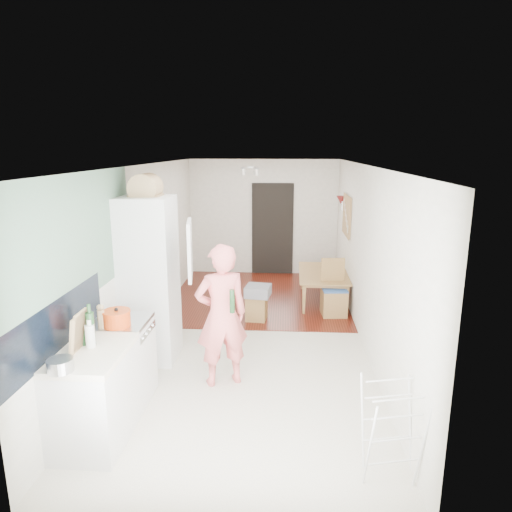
# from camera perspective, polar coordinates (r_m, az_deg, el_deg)

# --- Properties ---
(room_shell) EXTENTS (3.20, 7.00, 2.50)m
(room_shell) POSITION_cam_1_polar(r_m,az_deg,el_deg) (6.51, -0.55, 0.19)
(room_shell) COLOR white
(room_shell) RESTS_ON ground
(floor) EXTENTS (3.20, 7.00, 0.01)m
(floor) POSITION_cam_1_polar(r_m,az_deg,el_deg) (6.91, -0.53, -9.95)
(floor) COLOR silver
(floor) RESTS_ON ground
(wood_floor_overlay) EXTENTS (3.20, 3.30, 0.01)m
(wood_floor_overlay) POSITION_cam_1_polar(r_m,az_deg,el_deg) (8.63, 0.38, -5.04)
(wood_floor_overlay) COLOR #5F1B12
(wood_floor_overlay) RESTS_ON room_shell
(sage_wall_panel) EXTENTS (0.02, 3.00, 1.30)m
(sage_wall_panel) POSITION_cam_1_polar(r_m,az_deg,el_deg) (4.87, -21.43, 1.95)
(sage_wall_panel) COLOR slate
(sage_wall_panel) RESTS_ON room_shell
(tile_splashback) EXTENTS (0.02, 1.90, 0.50)m
(tile_splashback) POSITION_cam_1_polar(r_m,az_deg,el_deg) (4.58, -23.50, -8.07)
(tile_splashback) COLOR black
(tile_splashback) RESTS_ON room_shell
(doorway_recess) EXTENTS (0.90, 0.04, 2.00)m
(doorway_recess) POSITION_cam_1_polar(r_m,az_deg,el_deg) (9.96, 2.08, 3.36)
(doorway_recess) COLOR black
(doorway_recess) RESTS_ON room_shell
(base_cabinet) EXTENTS (0.60, 0.90, 0.86)m
(base_cabinet) POSITION_cam_1_polar(r_m,az_deg,el_deg) (4.76, -19.48, -16.43)
(base_cabinet) COLOR silver
(base_cabinet) RESTS_ON room_shell
(worktop) EXTENTS (0.62, 0.92, 0.06)m
(worktop) POSITION_cam_1_polar(r_m,az_deg,el_deg) (4.56, -19.94, -11.39)
(worktop) COLOR white
(worktop) RESTS_ON room_shell
(range_cooker) EXTENTS (0.60, 0.60, 0.88)m
(range_cooker) POSITION_cam_1_polar(r_m,az_deg,el_deg) (5.37, -16.34, -12.51)
(range_cooker) COLOR silver
(range_cooker) RESTS_ON room_shell
(cooker_top) EXTENTS (0.60, 0.60, 0.04)m
(cooker_top) POSITION_cam_1_polar(r_m,az_deg,el_deg) (5.19, -16.67, -7.93)
(cooker_top) COLOR #B5B5B7
(cooker_top) RESTS_ON room_shell
(fridge_housing) EXTENTS (0.66, 0.66, 2.15)m
(fridge_housing) POSITION_cam_1_polar(r_m,az_deg,el_deg) (6.04, -13.22, -2.94)
(fridge_housing) COLOR silver
(fridge_housing) RESTS_ON room_shell
(fridge_door) EXTENTS (0.14, 0.56, 0.70)m
(fridge_door) POSITION_cam_1_polar(r_m,az_deg,el_deg) (5.49, -8.28, 0.76)
(fridge_door) COLOR silver
(fridge_door) RESTS_ON room_shell
(fridge_interior) EXTENTS (0.02, 0.52, 0.66)m
(fridge_interior) POSITION_cam_1_polar(r_m,az_deg,el_deg) (5.84, -10.56, 1.44)
(fridge_interior) COLOR white
(fridge_interior) RESTS_ON room_shell
(pinboard) EXTENTS (0.03, 0.90, 0.70)m
(pinboard) POSITION_cam_1_polar(r_m,az_deg,el_deg) (8.38, 11.30, 5.00)
(pinboard) COLOR tan
(pinboard) RESTS_ON room_shell
(pinboard_frame) EXTENTS (0.00, 0.94, 0.74)m
(pinboard_frame) POSITION_cam_1_polar(r_m,az_deg,el_deg) (8.38, 11.20, 5.01)
(pinboard_frame) COLOR olive
(pinboard_frame) RESTS_ON room_shell
(wall_sconce) EXTENTS (0.18, 0.18, 0.16)m
(wall_sconce) POSITION_cam_1_polar(r_m,az_deg,el_deg) (8.99, 10.58, 6.88)
(wall_sconce) COLOR maroon
(wall_sconce) RESTS_ON room_shell
(person) EXTENTS (0.86, 0.72, 2.00)m
(person) POSITION_cam_1_polar(r_m,az_deg,el_deg) (5.27, -4.35, -5.87)
(person) COLOR #F37170
(person) RESTS_ON floor
(dining_table) EXTENTS (0.75, 1.33, 0.46)m
(dining_table) POSITION_cam_1_polar(r_m,az_deg,el_deg) (8.39, 8.53, -4.12)
(dining_table) COLOR olive
(dining_table) RESTS_ON floor
(dining_chair) EXTENTS (0.43, 0.43, 0.94)m
(dining_chair) POSITION_cam_1_polar(r_m,az_deg,el_deg) (7.66, 9.76, -4.01)
(dining_chair) COLOR olive
(dining_chair) RESTS_ON floor
(stool) EXTENTS (0.35, 0.35, 0.42)m
(stool) POSITION_cam_1_polar(r_m,az_deg,el_deg) (7.43, 0.08, -6.50)
(stool) COLOR olive
(stool) RESTS_ON floor
(grey_drape) EXTENTS (0.43, 0.43, 0.17)m
(grey_drape) POSITION_cam_1_polar(r_m,az_deg,el_deg) (7.32, 0.25, -4.39)
(grey_drape) COLOR gray
(grey_drape) RESTS_ON stool
(drying_rack) EXTENTS (0.50, 0.47, 0.84)m
(drying_rack) POSITION_cam_1_polar(r_m,az_deg,el_deg) (4.24, 16.51, -20.40)
(drying_rack) COLOR silver
(drying_rack) RESTS_ON floor
(bread_bin) EXTENTS (0.42, 0.40, 0.20)m
(bread_bin) POSITION_cam_1_polar(r_m,az_deg,el_deg) (5.87, -13.63, 8.26)
(bread_bin) COLOR tan
(bread_bin) RESTS_ON fridge_housing
(red_casserole) EXTENTS (0.35, 0.35, 0.17)m
(red_casserole) POSITION_cam_1_polar(r_m,az_deg,el_deg) (5.01, -17.01, -7.46)
(red_casserole) COLOR #DA4312
(red_casserole) RESTS_ON cooker_top
(steel_pan) EXTENTS (0.22, 0.22, 0.11)m
(steel_pan) POSITION_cam_1_polar(r_m,az_deg,el_deg) (4.23, -23.26, -12.42)
(steel_pan) COLOR #B5B5B7
(steel_pan) RESTS_ON worktop
(held_bottle) EXTENTS (0.06, 0.06, 0.27)m
(held_bottle) POSITION_cam_1_polar(r_m,az_deg,el_deg) (5.05, -3.01, -5.66)
(held_bottle) COLOR #1D401F
(held_bottle) RESTS_ON person
(bottle_a) EXTENTS (0.09, 0.09, 0.33)m
(bottle_a) POSITION_cam_1_polar(r_m,az_deg,el_deg) (4.59, -19.97, -8.59)
(bottle_a) COLOR #1D401F
(bottle_a) RESTS_ON worktop
(bottle_b) EXTENTS (0.08, 0.08, 0.27)m
(bottle_b) POSITION_cam_1_polar(r_m,az_deg,el_deg) (4.64, -20.84, -8.83)
(bottle_b) COLOR #1D401F
(bottle_b) RESTS_ON worktop
(bottle_c) EXTENTS (0.11, 0.11, 0.22)m
(bottle_c) POSITION_cam_1_polar(r_m,az_deg,el_deg) (4.58, -20.02, -9.39)
(bottle_c) COLOR silver
(bottle_c) RESTS_ON worktop
(pepper_mill_front) EXTENTS (0.06, 0.06, 0.20)m
(pepper_mill_front) POSITION_cam_1_polar(r_m,az_deg,el_deg) (4.99, -18.69, -7.47)
(pepper_mill_front) COLOR tan
(pepper_mill_front) RESTS_ON worktop
(pepper_mill_back) EXTENTS (0.07, 0.07, 0.20)m
(pepper_mill_back) POSITION_cam_1_polar(r_m,az_deg,el_deg) (5.00, -18.89, -7.46)
(pepper_mill_back) COLOR tan
(pepper_mill_back) RESTS_ON worktop
(chopping_boards) EXTENTS (0.10, 0.28, 0.37)m
(chopping_boards) POSITION_cam_1_polar(r_m,az_deg,el_deg) (4.52, -21.23, -8.71)
(chopping_boards) COLOR tan
(chopping_boards) RESTS_ON worktop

